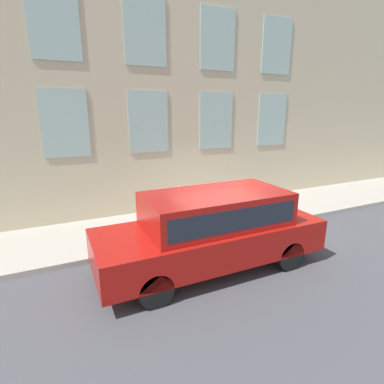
% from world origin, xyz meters
% --- Properties ---
extents(ground_plane, '(80.00, 80.00, 0.00)m').
position_xyz_m(ground_plane, '(0.00, 0.00, 0.00)').
color(ground_plane, '#47474C').
extents(sidewalk, '(2.67, 60.00, 0.13)m').
position_xyz_m(sidewalk, '(1.34, 0.00, 0.07)').
color(sidewalk, '#A8A093').
rests_on(sidewalk, ground_plane).
extents(building_facade, '(0.33, 40.00, 7.98)m').
position_xyz_m(building_facade, '(2.82, 0.00, 3.99)').
color(building_facade, '#C6B793').
rests_on(building_facade, ground_plane).
extents(fire_hydrant, '(0.31, 0.43, 0.67)m').
position_xyz_m(fire_hydrant, '(0.48, 0.34, 0.47)').
color(fire_hydrant, red).
rests_on(fire_hydrant, sidewalk).
extents(person, '(0.32, 0.21, 1.31)m').
position_xyz_m(person, '(0.71, 1.02, 0.92)').
color(person, '#998466').
rests_on(person, sidewalk).
extents(parked_truck_red_near, '(1.84, 5.02, 1.75)m').
position_xyz_m(parked_truck_red_near, '(-1.32, 1.07, 0.99)').
color(parked_truck_red_near, black).
rests_on(parked_truck_red_near, ground_plane).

